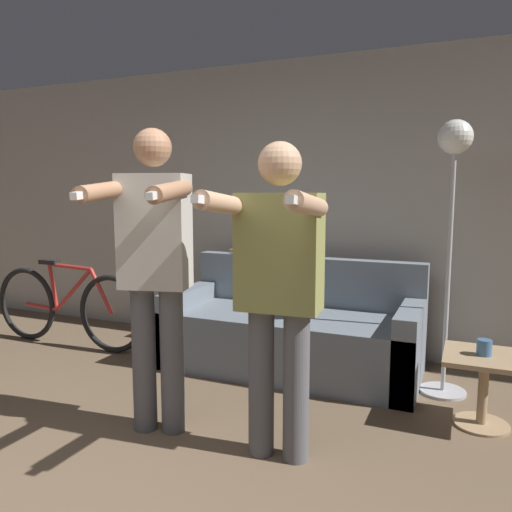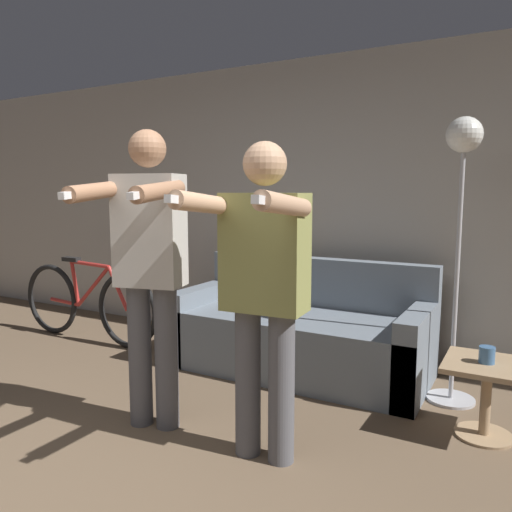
# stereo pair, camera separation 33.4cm
# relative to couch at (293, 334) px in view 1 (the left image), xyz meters

# --- Properties ---
(wall_back) EXTENTS (10.00, 0.05, 2.60)m
(wall_back) POSITION_rel_couch_xyz_m (-0.32, 0.63, 1.01)
(wall_back) COLOR #B7B2A8
(wall_back) RESTS_ON ground_plane
(couch) EXTENTS (2.00, 0.88, 0.88)m
(couch) POSITION_rel_couch_xyz_m (0.00, 0.00, 0.00)
(couch) COLOR slate
(couch) RESTS_ON ground_plane
(person_left) EXTENTS (0.57, 0.75, 1.79)m
(person_left) POSITION_rel_couch_xyz_m (-0.39, -1.34, 0.74)
(person_left) COLOR #56565B
(person_left) RESTS_ON ground_plane
(person_right) EXTENTS (0.54, 0.70, 1.69)m
(person_right) POSITION_rel_couch_xyz_m (0.38, -1.34, 0.69)
(person_right) COLOR #56565B
(person_right) RESTS_ON ground_plane
(cat) EXTENTS (0.50, 0.12, 0.17)m
(cat) POSITION_rel_couch_xyz_m (-0.44, 0.33, 0.66)
(cat) COLOR tan
(cat) RESTS_ON couch
(floor_lamp) EXTENTS (0.32, 0.32, 1.92)m
(floor_lamp) POSITION_rel_couch_xyz_m (1.16, -0.04, 1.18)
(floor_lamp) COLOR #B2B2B7
(floor_lamp) RESTS_ON ground_plane
(side_table) EXTENTS (0.47, 0.47, 0.45)m
(side_table) POSITION_rel_couch_xyz_m (1.40, -0.49, 0.03)
(side_table) COLOR #A38460
(side_table) RESTS_ON ground_plane
(cup) EXTENTS (0.09, 0.09, 0.10)m
(cup) POSITION_rel_couch_xyz_m (1.39, -0.49, 0.21)
(cup) COLOR #3D6693
(cup) RESTS_ON side_table
(bicycle) EXTENTS (1.73, 0.07, 0.80)m
(bicycle) POSITION_rel_couch_xyz_m (-2.13, -0.26, 0.08)
(bicycle) COLOR black
(bicycle) RESTS_ON ground_plane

